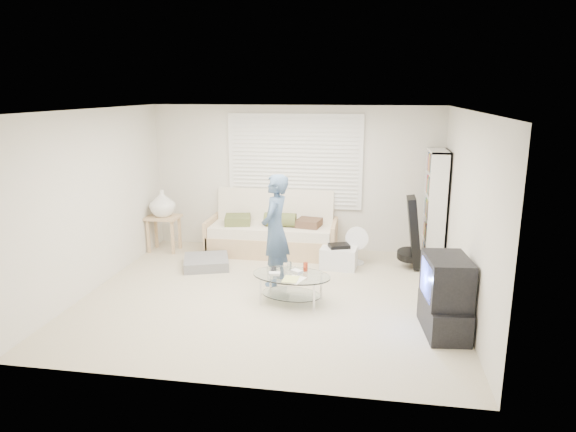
% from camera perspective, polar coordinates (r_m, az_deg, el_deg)
% --- Properties ---
extents(ground, '(5.00, 5.00, 0.00)m').
position_cam_1_polar(ground, '(7.15, -1.96, -8.77)').
color(ground, tan).
rests_on(ground, ground).
extents(room_shell, '(5.02, 4.52, 2.51)m').
position_cam_1_polar(room_shell, '(7.15, -1.32, 4.86)').
color(room_shell, beige).
rests_on(room_shell, ground).
extents(window_blinds, '(2.32, 0.08, 1.62)m').
position_cam_1_polar(window_blinds, '(8.85, 0.74, 6.07)').
color(window_blinds, silver).
rests_on(window_blinds, ground).
extents(futon_sofa, '(2.19, 0.88, 1.07)m').
position_cam_1_polar(futon_sofa, '(8.83, -1.73, -1.90)').
color(futon_sofa, tan).
rests_on(futon_sofa, ground).
extents(grey_floor_pillow, '(0.87, 0.87, 0.16)m').
position_cam_1_polar(grey_floor_pillow, '(8.31, -9.06, -5.08)').
color(grey_floor_pillow, slate).
rests_on(grey_floor_pillow, ground).
extents(side_table, '(0.55, 0.44, 1.09)m').
position_cam_1_polar(side_table, '(9.08, -13.77, 1.10)').
color(side_table, tan).
rests_on(side_table, ground).
extents(bookshelf, '(0.29, 0.78, 1.84)m').
position_cam_1_polar(bookshelf, '(8.48, 15.97, 0.88)').
color(bookshelf, white).
rests_on(bookshelf, ground).
extents(guitar_case, '(0.40, 0.42, 1.13)m').
position_cam_1_polar(guitar_case, '(8.27, 13.73, -2.34)').
color(guitar_case, black).
rests_on(guitar_case, ground).
extents(floor_fan, '(0.38, 0.25, 0.62)m').
position_cam_1_polar(floor_fan, '(8.34, 7.66, -2.89)').
color(floor_fan, white).
rests_on(floor_fan, ground).
extents(storage_bin, '(0.59, 0.44, 0.39)m').
position_cam_1_polar(storage_bin, '(8.16, 5.66, -4.57)').
color(storage_bin, white).
rests_on(storage_bin, ground).
extents(tv_unit, '(0.54, 0.88, 0.91)m').
position_cam_1_polar(tv_unit, '(6.22, 17.05, -8.52)').
color(tv_unit, black).
rests_on(tv_unit, ground).
extents(coffee_table, '(1.12, 0.79, 0.51)m').
position_cam_1_polar(coffee_table, '(6.80, 0.36, -7.13)').
color(coffee_table, silver).
rests_on(coffee_table, ground).
extents(standing_person, '(0.46, 0.63, 1.61)m').
position_cam_1_polar(standing_person, '(7.32, -1.43, -1.56)').
color(standing_person, '#35466D').
rests_on(standing_person, ground).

